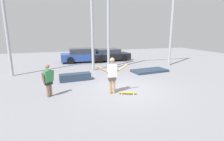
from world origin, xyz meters
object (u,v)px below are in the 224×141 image
grind_box (75,77)px  parked_car_blue (84,55)px  skateboard (128,93)px  parked_car_black (109,55)px  manual_pad (149,71)px  bystander (48,79)px  skateboarder (112,74)px

grind_box → parked_car_blue: bearing=76.7°
skateboard → parked_car_black: parked_car_black is taller
grind_box → parked_car_blue: (1.49, 6.31, 0.43)m
grind_box → parked_car_blue: 6.50m
manual_pad → bystander: bearing=-156.4°
manual_pad → grind_box: bearing=-172.7°
parked_car_black → bystander: 10.20m
skateboard → manual_pad: (3.34, 3.81, 0.02)m
parked_car_blue → bystander: size_ratio=2.87×
skateboarder → parked_car_black: size_ratio=0.42×
parked_car_black → skateboard: bearing=-106.1°
skateboarder → skateboard: (0.69, -0.31, -0.92)m
skateboard → bystander: (-3.59, 0.79, 0.77)m
parked_car_blue → bystander: 9.12m
skateboard → manual_pad: manual_pad is taller
skateboarder → parked_car_blue: size_ratio=0.40×
grind_box → bystander: 2.80m
skateboarder → grind_box: skateboarder is taller
skateboarder → parked_car_black: bearing=77.2°
grind_box → manual_pad: size_ratio=0.71×
manual_pad → parked_car_blue: bearing=125.6°
grind_box → parked_car_black: (4.02, 6.30, 0.36)m
skateboard → grind_box: bearing=145.6°
bystander → parked_car_blue: bearing=-150.0°
skateboarder → parked_car_blue: 9.12m
grind_box → bystander: (-1.43, -2.33, 0.61)m
grind_box → manual_pad: 5.55m
skateboarder → bystander: 2.94m
manual_pad → bystander: (-6.93, -3.03, 0.75)m
grind_box → bystander: bystander is taller
parked_car_blue → parked_car_black: size_ratio=1.05×
bystander → grind_box: bearing=-162.9°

